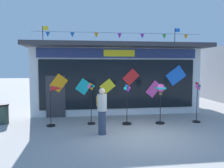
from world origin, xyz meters
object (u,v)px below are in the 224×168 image
wind_spinner_center_right (161,93)px  person_near_camera (102,110)px  wind_spinner_right (197,98)px  wind_spinner_left (91,102)px  kite_shop_building (111,77)px  wind_spinner_center_left (127,105)px  wind_spinner_far_left (55,97)px  trash_bin (3,114)px

wind_spinner_center_right → person_near_camera: (-2.61, -1.19, -0.43)m
wind_spinner_center_right → wind_spinner_right: wind_spinner_right is taller
wind_spinner_left → wind_spinner_right: wind_spinner_right is taller
kite_shop_building → wind_spinner_center_left: bearing=-89.6°
wind_spinner_far_left → wind_spinner_center_right: size_ratio=0.98×
kite_shop_building → trash_bin: kite_shop_building is taller
trash_bin → wind_spinner_far_left: bearing=-17.8°
kite_shop_building → wind_spinner_left: bearing=-108.5°
wind_spinner_left → trash_bin: size_ratio=2.09×
wind_spinner_left → trash_bin: (-3.74, 0.62, -0.53)m
wind_spinner_center_left → trash_bin: wind_spinner_center_left is taller
person_near_camera → wind_spinner_center_right: bearing=12.6°
kite_shop_building → trash_bin: 6.54m
wind_spinner_far_left → wind_spinner_center_left: wind_spinner_center_left is taller
wind_spinner_center_right → person_near_camera: size_ratio=1.02×
wind_spinner_center_left → person_near_camera: bearing=-133.2°
wind_spinner_center_left → person_near_camera: size_ratio=1.02×
wind_spinner_far_left → person_near_camera: 2.27m
wind_spinner_left → wind_spinner_center_left: wind_spinner_left is taller
wind_spinner_left → trash_bin: bearing=170.6°
wind_spinner_center_left → wind_spinner_center_right: wind_spinner_center_right is taller
kite_shop_building → wind_spinner_center_right: bearing=-72.5°
wind_spinner_center_right → trash_bin: size_ratio=2.03×
kite_shop_building → wind_spinner_left: (-1.46, -4.34, -0.85)m
wind_spinner_center_left → trash_bin: (-5.23, 0.86, -0.42)m
wind_spinner_center_right → wind_spinner_right: 1.68m
kite_shop_building → wind_spinner_center_left: size_ratio=5.24×
wind_spinner_left → kite_shop_building: bearing=71.5°
wind_spinner_center_right → wind_spinner_left: bearing=174.0°
wind_spinner_center_right → person_near_camera: 2.90m
kite_shop_building → person_near_camera: kite_shop_building is taller
kite_shop_building → wind_spinner_left: size_ratio=5.07×
kite_shop_building → wind_spinner_right: bearing=-56.1°
kite_shop_building → wind_spinner_center_right: (1.47, -4.65, -0.48)m
wind_spinner_left → trash_bin: 3.83m
wind_spinner_left → wind_spinner_center_left: size_ratio=1.03×
kite_shop_building → trash_bin: size_ratio=10.58×
wind_spinner_far_left → wind_spinner_left: bearing=4.3°
wind_spinner_center_left → wind_spinner_right: size_ratio=0.96×
kite_shop_building → wind_spinner_right: 5.66m
wind_spinner_far_left → wind_spinner_right: bearing=-1.9°
wind_spinner_center_left → wind_spinner_center_right: bearing=-2.5°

